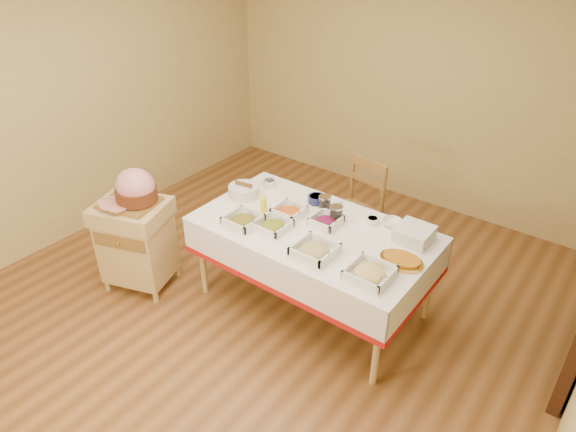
% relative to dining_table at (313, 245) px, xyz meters
% --- Properties ---
extents(room_shell, '(5.00, 5.00, 5.00)m').
position_rel_dining_table_xyz_m(room_shell, '(-0.30, -0.30, 0.70)').
color(room_shell, brown).
rests_on(room_shell, ground).
extents(dining_table, '(1.82, 1.02, 0.76)m').
position_rel_dining_table_xyz_m(dining_table, '(0.00, 0.00, 0.00)').
color(dining_table, tan).
rests_on(dining_table, ground).
extents(butcher_cart, '(0.69, 0.63, 0.80)m').
position_rel_dining_table_xyz_m(butcher_cart, '(-1.35, -0.66, -0.14)').
color(butcher_cart, tan).
rests_on(butcher_cart, ground).
extents(dining_chair, '(0.50, 0.48, 0.95)m').
position_rel_dining_table_xyz_m(dining_chair, '(-0.09, 0.82, -0.11)').
color(dining_chair, olive).
rests_on(dining_chair, ground).
extents(ham_on_board, '(0.46, 0.44, 0.31)m').
position_rel_dining_table_xyz_m(ham_on_board, '(-1.30, -0.62, 0.33)').
color(ham_on_board, olive).
rests_on(ham_on_board, butcher_cart).
extents(serving_dish_a, '(0.26, 0.25, 0.11)m').
position_rel_dining_table_xyz_m(serving_dish_a, '(-0.46, -0.29, 0.20)').
color(serving_dish_a, white).
rests_on(serving_dish_a, dining_table).
extents(serving_dish_b, '(0.24, 0.24, 0.10)m').
position_rel_dining_table_xyz_m(serving_dish_b, '(-0.23, -0.20, 0.19)').
color(serving_dish_b, white).
rests_on(serving_dish_b, dining_table).
extents(serving_dish_c, '(0.28, 0.28, 0.11)m').
position_rel_dining_table_xyz_m(serving_dish_c, '(0.21, -0.29, 0.20)').
color(serving_dish_c, white).
rests_on(serving_dish_c, dining_table).
extents(serving_dish_d, '(0.28, 0.28, 0.11)m').
position_rel_dining_table_xyz_m(serving_dish_d, '(0.64, -0.28, 0.20)').
color(serving_dish_d, white).
rests_on(serving_dish_d, dining_table).
extents(serving_dish_e, '(0.24, 0.22, 0.11)m').
position_rel_dining_table_xyz_m(serving_dish_e, '(-0.26, 0.03, 0.20)').
color(serving_dish_e, white).
rests_on(serving_dish_e, dining_table).
extents(serving_dish_f, '(0.23, 0.22, 0.10)m').
position_rel_dining_table_xyz_m(serving_dish_f, '(0.05, 0.09, 0.19)').
color(serving_dish_f, white).
rests_on(serving_dish_f, dining_table).
extents(small_bowl_left, '(0.13, 0.13, 0.06)m').
position_rel_dining_table_xyz_m(small_bowl_left, '(-0.70, 0.32, 0.19)').
color(small_bowl_left, white).
rests_on(small_bowl_left, dining_table).
extents(small_bowl_mid, '(0.14, 0.14, 0.06)m').
position_rel_dining_table_xyz_m(small_bowl_mid, '(-0.20, 0.33, 0.20)').
color(small_bowl_mid, '#1B1E50').
rests_on(small_bowl_mid, dining_table).
extents(small_bowl_right, '(0.10, 0.10, 0.05)m').
position_rel_dining_table_xyz_m(small_bowl_right, '(0.33, 0.32, 0.19)').
color(small_bowl_right, white).
rests_on(small_bowl_right, dining_table).
extents(bowl_white_imported, '(0.15, 0.15, 0.03)m').
position_rel_dining_table_xyz_m(bowl_white_imported, '(-0.09, 0.40, 0.18)').
color(bowl_white_imported, white).
rests_on(bowl_white_imported, dining_table).
extents(bowl_small_imported, '(0.19, 0.19, 0.05)m').
position_rel_dining_table_xyz_m(bowl_small_imported, '(0.46, 0.39, 0.18)').
color(bowl_small_imported, white).
rests_on(bowl_small_imported, dining_table).
extents(preserve_jar_left, '(0.10, 0.10, 0.13)m').
position_rel_dining_table_xyz_m(preserve_jar_left, '(-0.08, 0.27, 0.22)').
color(preserve_jar_left, silver).
rests_on(preserve_jar_left, dining_table).
extents(preserve_jar_right, '(0.10, 0.10, 0.13)m').
position_rel_dining_table_xyz_m(preserve_jar_right, '(0.09, 0.18, 0.22)').
color(preserve_jar_right, silver).
rests_on(preserve_jar_right, dining_table).
extents(mustard_bottle, '(0.05, 0.05, 0.16)m').
position_rel_dining_table_xyz_m(mustard_bottle, '(-0.45, -0.05, 0.23)').
color(mustard_bottle, yellow).
rests_on(mustard_bottle, dining_table).
extents(bread_basket, '(0.26, 0.26, 0.11)m').
position_rel_dining_table_xyz_m(bread_basket, '(-0.75, 0.06, 0.21)').
color(bread_basket, silver).
rests_on(bread_basket, dining_table).
extents(plate_stack, '(0.25, 0.25, 0.11)m').
position_rel_dining_table_xyz_m(plate_stack, '(0.68, 0.30, 0.22)').
color(plate_stack, white).
rests_on(plate_stack, dining_table).
extents(brass_platter, '(0.31, 0.22, 0.04)m').
position_rel_dining_table_xyz_m(brass_platter, '(0.74, -0.00, 0.18)').
color(brass_platter, gold).
rests_on(brass_platter, dining_table).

